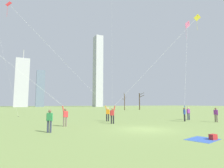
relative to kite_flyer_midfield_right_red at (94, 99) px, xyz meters
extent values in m
plane|color=#7A934C|center=(1.31, -8.06, -2.64)|extent=(400.00, 400.00, 0.00)
cylinder|color=black|center=(1.59, -0.52, -2.22)|extent=(0.14, 0.14, 0.85)
cylinder|color=black|center=(1.42, -0.38, -2.22)|extent=(0.14, 0.14, 0.85)
cube|color=orange|center=(1.51, -0.45, -1.52)|extent=(0.39, 0.36, 0.54)
sphere|color=beige|center=(1.51, -0.45, -1.13)|extent=(0.22, 0.22, 0.22)
cylinder|color=orange|center=(1.67, -0.58, -1.56)|extent=(0.09, 0.09, 0.55)
cylinder|color=orange|center=(1.34, -0.32, -1.05)|extent=(0.22, 0.19, 0.56)
cube|color=red|center=(-9.64, 2.89, 10.96)|extent=(0.74, 0.74, 0.90)
cylinder|color=black|center=(-9.64, 2.89, 10.96)|extent=(0.14, 0.42, 0.54)
cylinder|color=red|center=(-9.71, 2.65, 9.94)|extent=(0.02, 0.02, 1.40)
cylinder|color=silver|center=(-4.15, 1.28, 5.08)|extent=(10.99, 3.22, 11.76)
cylinder|color=#726656|center=(-3.94, -3.32, -2.22)|extent=(0.14, 0.14, 0.85)
cylinder|color=#726656|center=(-4.16, -3.34, -2.22)|extent=(0.14, 0.14, 0.85)
cube|color=red|center=(-4.05, -3.33, -1.52)|extent=(0.35, 0.22, 0.54)
sphere|color=brown|center=(-4.05, -3.33, -1.13)|extent=(0.22, 0.22, 0.22)
cylinder|color=red|center=(-3.84, -3.32, -1.56)|extent=(0.09, 0.09, 0.55)
cylinder|color=red|center=(-4.26, -3.35, -1.05)|extent=(0.21, 0.10, 0.56)
cylinder|color=silver|center=(-8.53, -3.42, 2.57)|extent=(8.56, 0.15, 6.74)
cylinder|color=black|center=(9.60, -4.49, -2.22)|extent=(0.14, 0.14, 0.85)
cylinder|color=black|center=(9.79, -4.38, -2.22)|extent=(0.14, 0.14, 0.85)
cube|color=#2D4CA5|center=(9.69, -4.44, -1.52)|extent=(0.39, 0.35, 0.54)
sphere|color=brown|center=(9.69, -4.44, -1.13)|extent=(0.22, 0.22, 0.22)
cylinder|color=#2D4CA5|center=(9.51, -4.54, -1.56)|extent=(0.09, 0.09, 0.55)
cylinder|color=#2D4CA5|center=(9.87, -4.33, -1.05)|extent=(0.22, 0.18, 0.56)
cube|color=pink|center=(16.16, 0.09, 12.40)|extent=(1.39, 0.45, 1.31)
cylinder|color=black|center=(16.16, 0.09, 12.40)|extent=(0.29, 0.41, 0.81)
cylinder|color=pink|center=(16.00, 0.32, 10.95)|extent=(0.02, 0.02, 1.94)
cylinder|color=silver|center=(13.02, -2.12, 5.80)|extent=(6.30, 4.44, 13.21)
cylinder|color=black|center=(0.79, -2.99, -2.22)|extent=(0.14, 0.14, 0.85)
cylinder|color=black|center=(0.97, -3.12, -2.22)|extent=(0.14, 0.14, 0.85)
cube|color=red|center=(0.88, -3.06, -1.52)|extent=(0.39, 0.36, 0.54)
sphere|color=#9E7051|center=(0.88, -3.06, -1.13)|extent=(0.22, 0.22, 0.22)
cylinder|color=red|center=(0.71, -2.93, -1.56)|extent=(0.09, 0.09, 0.55)
cylinder|color=red|center=(1.05, -3.18, -1.05)|extent=(0.22, 0.19, 0.56)
cube|color=yellow|center=(11.25, -5.63, 9.98)|extent=(0.81, 0.43, 0.87)
cylinder|color=black|center=(11.25, -5.63, 9.98)|extent=(0.06, 0.19, 0.57)
cylinder|color=yellow|center=(11.28, -5.53, 9.03)|extent=(0.02, 0.02, 1.23)
cylinder|color=silver|center=(6.15, -4.41, 4.59)|extent=(10.22, 2.47, 10.79)
cylinder|color=#726656|center=(12.15, -6.78, -2.22)|extent=(0.14, 0.14, 0.85)
cylinder|color=#726656|center=(12.15, -6.56, -2.22)|extent=(0.14, 0.14, 0.85)
cube|color=purple|center=(12.15, -6.67, -1.52)|extent=(0.20, 0.34, 0.54)
sphere|color=brown|center=(12.15, -6.67, -1.13)|extent=(0.22, 0.22, 0.22)
cylinder|color=purple|center=(12.15, -6.88, -1.56)|extent=(0.09, 0.09, 0.55)
cylinder|color=purple|center=(12.15, -6.46, -1.56)|extent=(0.09, 0.09, 0.55)
cylinder|color=#33384C|center=(-5.87, -6.38, -2.22)|extent=(0.14, 0.14, 0.85)
cylinder|color=#33384C|center=(-5.70, -6.52, -2.22)|extent=(0.14, 0.14, 0.85)
cube|color=#338C4C|center=(-5.79, -6.45, -1.52)|extent=(0.39, 0.37, 0.54)
sphere|color=brown|center=(-5.79, -6.45, -1.13)|extent=(0.22, 0.22, 0.22)
cylinder|color=#338C4C|center=(-5.95, -6.31, -1.56)|extent=(0.09, 0.09, 0.55)
cylinder|color=#338C4C|center=(-5.63, -6.58, -1.56)|extent=(0.09, 0.09, 0.55)
cylinder|color=#33384C|center=(11.61, -3.20, -2.22)|extent=(0.14, 0.14, 0.85)
cylinder|color=#33384C|center=(11.83, -3.23, -2.22)|extent=(0.14, 0.14, 0.85)
cube|color=purple|center=(11.72, -3.21, -1.52)|extent=(0.36, 0.24, 0.54)
sphere|color=tan|center=(11.72, -3.21, -1.13)|extent=(0.22, 0.22, 0.22)
cylinder|color=purple|center=(11.51, -3.19, -1.56)|extent=(0.09, 0.09, 0.55)
cylinder|color=purple|center=(11.93, -3.24, -1.56)|extent=(0.09, 0.09, 0.55)
cylinder|color=#3F3833|center=(-8.20, 12.83, -2.60)|extent=(0.10, 0.10, 0.08)
cylinder|color=silver|center=(4.93, 5.43, 9.54)|extent=(0.93, 1.79, 24.29)
cylinder|color=#3F3833|center=(5.39, 6.32, -2.60)|extent=(0.10, 0.10, 0.08)
cube|color=#3359B2|center=(1.81, -12.95, -2.64)|extent=(2.11, 1.83, 0.01)
cube|color=#B22626|center=(2.31, -13.25, -2.48)|extent=(0.40, 0.28, 0.30)
cylinder|color=#423326|center=(29.42, 33.72, 0.31)|extent=(0.34, 0.34, 5.91)
cylinder|color=#423326|center=(29.70, 32.77, 2.99)|extent=(0.69, 1.97, 0.75)
cylinder|color=#423326|center=(29.97, 33.06, 2.18)|extent=(1.27, 1.50, 0.93)
cylinder|color=#423326|center=(29.80, 34.06, 2.08)|extent=(0.94, 0.84, 0.74)
cylinder|color=#4C3828|center=(23.03, 33.18, 0.00)|extent=(0.26, 0.26, 5.29)
cylinder|color=#4C3828|center=(22.58, 32.59, 2.58)|extent=(1.02, 1.29, 0.95)
cylinder|color=#4C3828|center=(22.57, 33.24, 1.07)|extent=(0.98, 0.25, 0.53)
cylinder|color=#4C3828|center=(22.52, 32.65, 0.82)|extent=(1.10, 1.14, 0.55)
cylinder|color=#4C3828|center=(23.45, 33.27, 1.47)|extent=(0.92, 0.29, 0.72)
cylinder|color=#4C3828|center=(23.30, 33.54, 0.79)|extent=(0.66, 0.82, 0.86)
cube|color=slate|center=(3.61, 132.35, 11.60)|extent=(6.15, 5.86, 28.48)
cube|color=#B2B2B7|center=(-9.35, 124.04, 14.78)|extent=(9.18, 5.26, 34.85)
cylinder|color=#99999E|center=(-9.35, 124.04, 35.47)|extent=(0.80, 0.80, 6.52)
cube|color=#B2B2B7|center=(45.91, 116.81, 26.37)|extent=(6.05, 8.06, 58.03)
camera|label=1|loc=(-7.52, -20.33, -0.63)|focal=29.24mm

